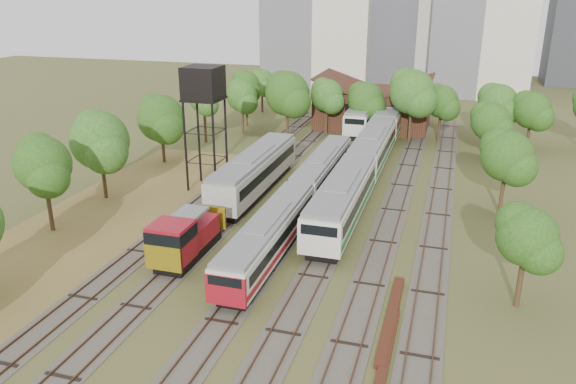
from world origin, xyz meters
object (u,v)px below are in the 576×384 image
(railcar_green_set, at_px, (373,149))
(shunter_locomotive, at_px, (183,239))
(water_tower, at_px, (203,86))
(railcar_red_set, at_px, (300,198))

(railcar_green_set, bearing_deg, shunter_locomotive, -109.77)
(railcar_green_set, xyz_separation_m, shunter_locomotive, (-10.00, -27.83, -0.35))
(railcar_green_set, xyz_separation_m, water_tower, (-15.18, -11.99, 8.29))
(shunter_locomotive, bearing_deg, railcar_green_set, 70.23)
(water_tower, bearing_deg, shunter_locomotive, -71.89)
(shunter_locomotive, bearing_deg, railcar_red_set, 61.52)
(water_tower, bearing_deg, railcar_red_set, -23.16)
(railcar_green_set, distance_m, water_tower, 21.04)
(railcar_red_set, height_order, shunter_locomotive, shunter_locomotive)
(railcar_green_set, distance_m, shunter_locomotive, 29.57)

